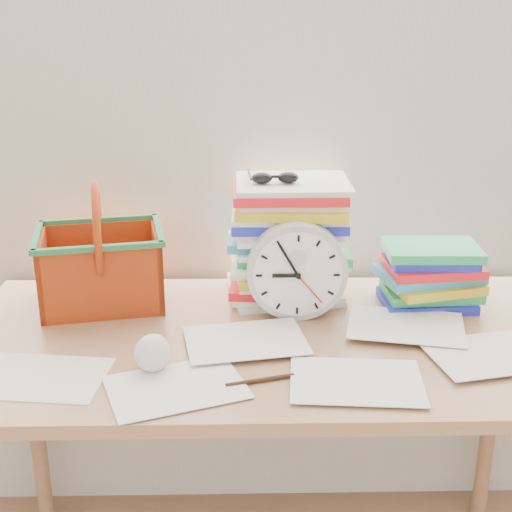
{
  "coord_description": "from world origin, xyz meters",
  "views": [
    {
      "loc": [
        -0.06,
        0.15,
        1.47
      ],
      "look_at": [
        -0.03,
        1.6,
        0.94
      ],
      "focal_mm": 50.0,
      "sensor_mm": 36.0,
      "label": 1
    }
  ],
  "objects_px": {
    "desk": "(269,365)",
    "clock": "(297,271)",
    "book_stack": "(430,274)",
    "basket": "(100,246)",
    "paper_stack": "(286,240)"
  },
  "relations": [
    {
      "from": "desk",
      "to": "clock",
      "type": "relative_size",
      "value": 5.94
    },
    {
      "from": "desk",
      "to": "book_stack",
      "type": "xyz_separation_m",
      "value": [
        0.4,
        0.18,
        0.15
      ]
    },
    {
      "from": "paper_stack",
      "to": "desk",
      "type": "bearing_deg",
      "value": -102.17
    },
    {
      "from": "paper_stack",
      "to": "clock",
      "type": "distance_m",
      "value": 0.13
    },
    {
      "from": "clock",
      "to": "basket",
      "type": "relative_size",
      "value": 0.78
    },
    {
      "from": "clock",
      "to": "book_stack",
      "type": "bearing_deg",
      "value": 12.46
    },
    {
      "from": "book_stack",
      "to": "basket",
      "type": "distance_m",
      "value": 0.81
    },
    {
      "from": "desk",
      "to": "basket",
      "type": "height_order",
      "value": "basket"
    },
    {
      "from": "desk",
      "to": "basket",
      "type": "bearing_deg",
      "value": 154.2
    },
    {
      "from": "paper_stack",
      "to": "clock",
      "type": "height_order",
      "value": "paper_stack"
    },
    {
      "from": "paper_stack",
      "to": "basket",
      "type": "distance_m",
      "value": 0.46
    },
    {
      "from": "desk",
      "to": "paper_stack",
      "type": "xyz_separation_m",
      "value": [
        0.05,
        0.23,
        0.22
      ]
    },
    {
      "from": "book_stack",
      "to": "paper_stack",
      "type": "bearing_deg",
      "value": 171.11
    },
    {
      "from": "desk",
      "to": "paper_stack",
      "type": "distance_m",
      "value": 0.33
    },
    {
      "from": "paper_stack",
      "to": "book_stack",
      "type": "distance_m",
      "value": 0.36
    }
  ]
}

